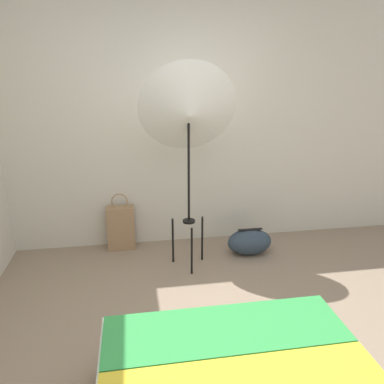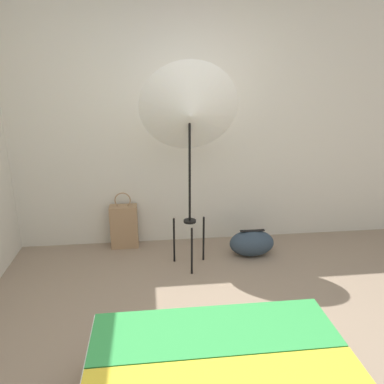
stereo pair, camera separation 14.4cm
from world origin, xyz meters
TOP-DOWN VIEW (x-y plane):
  - ground_plane at (0.00, 0.00)m, footprint 14.00×14.00m
  - wall_back at (0.00, 2.07)m, footprint 8.00×0.05m
  - photo_umbrella at (0.09, 1.46)m, footprint 0.87×0.50m
  - tote_bag at (-0.56, 1.94)m, footprint 0.28×0.15m
  - duffel_bag at (0.74, 1.59)m, footprint 0.46×0.27m

SIDE VIEW (x-z plane):
  - ground_plane at x=0.00m, z-range 0.00..0.00m
  - duffel_bag at x=0.74m, z-range 0.00..0.27m
  - tote_bag at x=-0.56m, z-range -0.07..0.54m
  - wall_back at x=0.00m, z-range 0.00..2.60m
  - photo_umbrella at x=0.09m, z-range 0.51..2.41m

